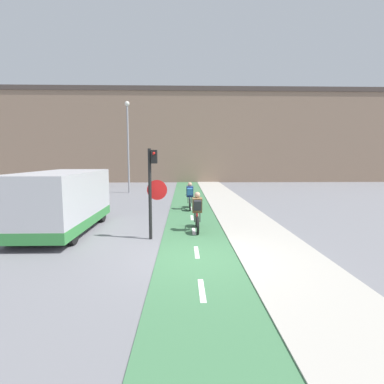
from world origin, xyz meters
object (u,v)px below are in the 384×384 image
Objects in this scene: street_lamp_far at (128,138)px; cyclist_far at (190,196)px; traffic_light_pole at (152,184)px; cyclist_near at (197,212)px; van at (62,202)px.

street_lamp_far is 9.64m from cyclist_far.
traffic_light_pole reaches higher than cyclist_far.
cyclist_near is 1.04× the size of cyclist_far.
van is at bearing -90.98° from street_lamp_far.
cyclist_near is (1.54, 1.08, -1.18)m from traffic_light_pole.
traffic_light_pole is 2.22m from cyclist_near.
cyclist_far is at bearing 76.77° from traffic_light_pole.
traffic_light_pole reaches higher than cyclist_near.
traffic_light_pole is 6.04m from cyclist_far.
van is at bearing 179.62° from cyclist_near.
cyclist_far is (1.36, 5.77, -1.19)m from traffic_light_pole.
cyclist_far is 0.33× the size of van.
van reaches higher than cyclist_near.
cyclist_far is 6.70m from van.
traffic_light_pole is 14.04m from street_lamp_far.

